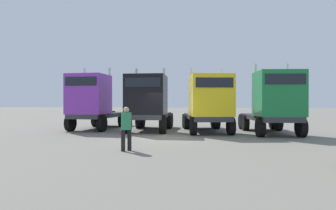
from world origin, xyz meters
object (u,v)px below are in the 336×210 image
(semi_truck_green, at_px, (274,103))
(semi_truck_black, at_px, (148,102))
(visitor_with_camera, at_px, (126,125))
(semi_truck_purple, at_px, (93,102))
(semi_truck_yellow, at_px, (208,103))

(semi_truck_green, bearing_deg, semi_truck_black, -101.11)
(semi_truck_green, bearing_deg, visitor_with_camera, -51.36)
(semi_truck_purple, xyz_separation_m, visitor_with_camera, (5.34, -7.88, -0.95))
(semi_truck_purple, bearing_deg, semi_truck_green, 85.01)
(semi_truck_yellow, xyz_separation_m, semi_truck_green, (3.85, -0.26, 0.03))
(semi_truck_black, bearing_deg, semi_truck_purple, -102.26)
(semi_truck_black, xyz_separation_m, semi_truck_yellow, (3.88, 0.06, -0.06))
(semi_truck_black, distance_m, semi_truck_yellow, 3.88)
(semi_truck_purple, height_order, visitor_with_camera, semi_truck_purple)
(semi_truck_purple, distance_m, semi_truck_yellow, 7.96)
(semi_truck_purple, xyz_separation_m, semi_truck_black, (4.07, -0.44, -0.03))
(semi_truck_black, xyz_separation_m, visitor_with_camera, (1.27, -7.44, -0.92))
(semi_truck_green, distance_m, visitor_with_camera, 9.75)
(semi_truck_yellow, distance_m, visitor_with_camera, 7.99)
(semi_truck_purple, relative_size, visitor_with_camera, 3.74)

